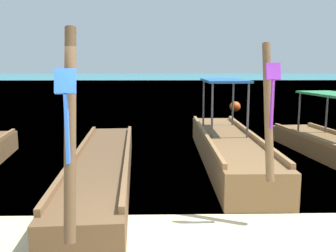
# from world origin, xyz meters

# --- Properties ---
(sea_water) EXTENTS (120.00, 120.00, 0.00)m
(sea_water) POSITION_xyz_m (0.00, 62.07, 0.00)
(sea_water) COLOR teal
(sea_water) RESTS_ON ground
(longtail_boat_blue_ribbon) EXTENTS (1.47, 6.98, 2.71)m
(longtail_boat_blue_ribbon) POSITION_xyz_m (-1.30, 3.67, 0.30)
(longtail_boat_blue_ribbon) COLOR brown
(longtail_boat_blue_ribbon) RESTS_ON ground
(longtail_boat_violet_ribbon) EXTENTS (1.27, 6.72, 2.66)m
(longtail_boat_violet_ribbon) POSITION_xyz_m (1.47, 5.21, 0.38)
(longtail_boat_violet_ribbon) COLOR brown
(longtail_boat_violet_ribbon) RESTS_ON ground
(mooring_buoy_near) EXTENTS (0.55, 0.55, 0.55)m
(mooring_buoy_near) POSITION_xyz_m (3.67, 15.09, 0.28)
(mooring_buoy_near) COLOR #EA5119
(mooring_buoy_near) RESTS_ON sea_water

